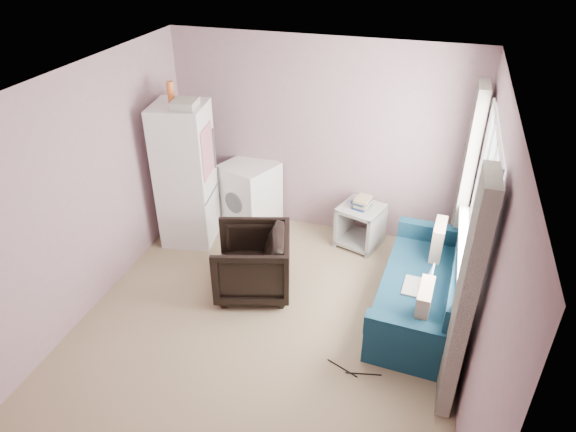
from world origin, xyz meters
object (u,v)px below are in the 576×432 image
at_px(fridge, 186,175).
at_px(side_table, 360,223).
at_px(armchair, 252,260).
at_px(washing_machine, 250,193).
at_px(sofa, 428,292).

bearing_deg(fridge, side_table, 3.74).
distance_m(armchair, washing_machine, 1.46).
bearing_deg(washing_machine, fridge, -114.49).
relative_size(washing_machine, side_table, 1.29).
bearing_deg(fridge, sofa, -21.03).
bearing_deg(washing_machine, side_table, 18.77).
relative_size(armchair, side_table, 1.21).
distance_m(armchair, side_table, 1.60).
relative_size(armchair, washing_machine, 0.94).
bearing_deg(side_table, fridge, -167.26).
relative_size(side_table, sofa, 0.35).
xyz_separation_m(washing_machine, side_table, (1.51, -0.09, -0.14)).
height_order(armchair, fridge, fridge).
height_order(armchair, washing_machine, washing_machine).
bearing_deg(armchair, sofa, 77.82).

